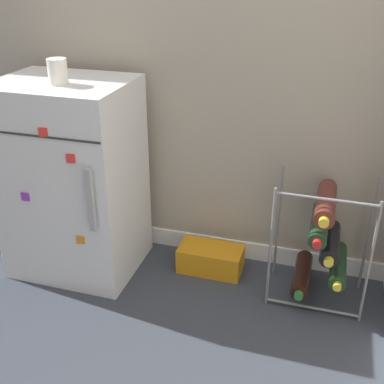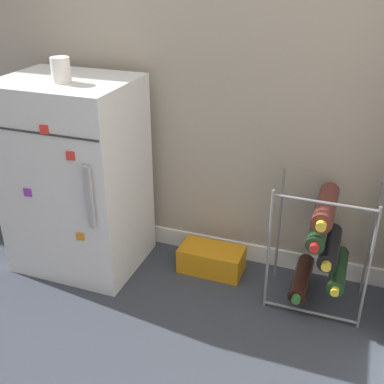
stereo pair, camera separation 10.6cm
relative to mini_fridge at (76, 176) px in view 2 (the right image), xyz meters
The scene contains 5 objects.
ground_plane 0.71m from the mini_fridge, 41.77° to the right, with size 14.00×14.00×0.00m, color #333842.
mini_fridge is the anchor object (origin of this frame).
wine_rack 1.13m from the mini_fridge, ahead, with size 0.40×0.33×0.56m.
soda_box 0.74m from the mini_fridge, 10.92° to the left, with size 0.30×0.16×0.12m.
fridge_top_cup 0.50m from the mini_fridge, 65.22° to the right, with size 0.08×0.08×0.10m.
Camera 2 is at (0.78, -1.33, 1.37)m, focal length 45.00 mm.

